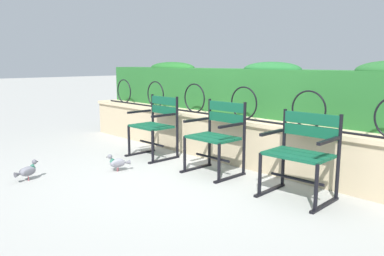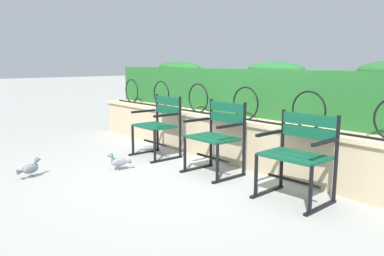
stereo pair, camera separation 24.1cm
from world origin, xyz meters
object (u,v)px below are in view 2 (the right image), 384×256
at_px(park_chair_centre, 217,135).
at_px(pigeon_far_side, 119,161).
at_px(park_chair_left, 159,124).
at_px(park_chair_right, 299,153).
at_px(pigeon_near_chairs, 30,168).

distance_m(park_chair_centre, pigeon_far_side, 1.25).
bearing_deg(park_chair_left, park_chair_right, 0.50).
relative_size(park_chair_centre, pigeon_far_side, 3.06).
bearing_deg(park_chair_left, park_chair_centre, 1.70).
relative_size(park_chair_left, park_chair_centre, 0.99).
distance_m(park_chair_left, pigeon_near_chairs, 1.79).
relative_size(park_chair_left, pigeon_far_side, 3.02).
distance_m(park_chair_centre, park_chair_right, 1.14).
xyz_separation_m(park_chair_left, park_chair_right, (2.29, 0.02, -0.00)).
relative_size(park_chair_right, pigeon_near_chairs, 2.89).
xyz_separation_m(park_chair_right, pigeon_far_side, (-2.00, -0.83, -0.35)).
height_order(park_chair_left, pigeon_near_chairs, park_chair_left).
height_order(park_chair_left, park_chair_right, park_chair_left).
bearing_deg(park_chair_left, pigeon_far_side, -70.36).
distance_m(pigeon_near_chairs, pigeon_far_side, 1.02).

